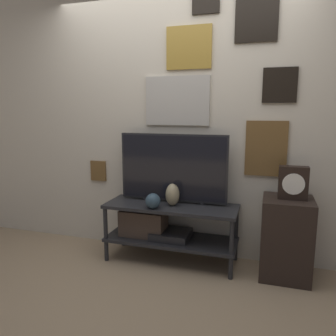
{
  "coord_description": "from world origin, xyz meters",
  "views": [
    {
      "loc": [
        0.86,
        -2.59,
        1.44
      ],
      "look_at": [
        -0.03,
        0.26,
        0.91
      ],
      "focal_mm": 35.0,
      "sensor_mm": 36.0,
      "label": 1
    }
  ],
  "objects_px": {
    "vase_round_glass": "(153,201)",
    "television": "(173,168)",
    "vase_urn_stoneware": "(172,195)",
    "mantel_clock": "(293,183)"
  },
  "relations": [
    {
      "from": "vase_round_glass",
      "to": "vase_urn_stoneware",
      "type": "distance_m",
      "value": 0.2
    },
    {
      "from": "vase_round_glass",
      "to": "mantel_clock",
      "type": "distance_m",
      "value": 1.22
    },
    {
      "from": "vase_urn_stoneware",
      "to": "mantel_clock",
      "type": "bearing_deg",
      "value": 1.42
    },
    {
      "from": "television",
      "to": "mantel_clock",
      "type": "bearing_deg",
      "value": -4.42
    },
    {
      "from": "vase_round_glass",
      "to": "television",
      "type": "bearing_deg",
      "value": 65.09
    },
    {
      "from": "television",
      "to": "mantel_clock",
      "type": "relative_size",
      "value": 3.74
    },
    {
      "from": "vase_round_glass",
      "to": "vase_urn_stoneware",
      "type": "relative_size",
      "value": 0.67
    },
    {
      "from": "vase_round_glass",
      "to": "mantel_clock",
      "type": "height_order",
      "value": "mantel_clock"
    },
    {
      "from": "television",
      "to": "vase_urn_stoneware",
      "type": "height_order",
      "value": "television"
    },
    {
      "from": "television",
      "to": "vase_round_glass",
      "type": "relative_size",
      "value": 7.51
    }
  ]
}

